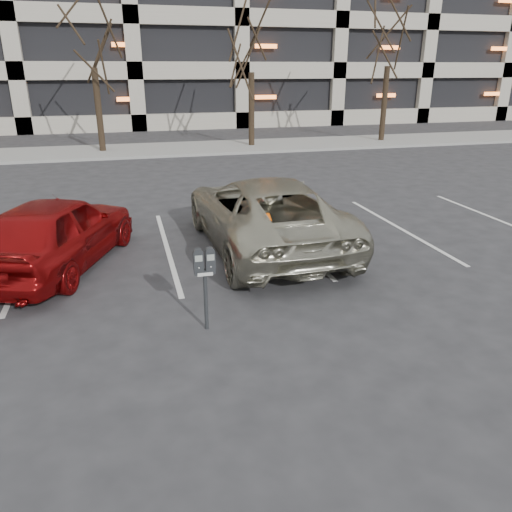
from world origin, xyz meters
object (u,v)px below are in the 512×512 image
object	(u,v)px
tree_c	(251,23)
tree_d	(392,16)
car_red	(56,232)
tree_b	(88,10)
parking_meter	(205,269)
suv_silver	(265,213)

from	to	relation	value
tree_c	tree_d	xyz separation A→B (m)	(7.00, 0.00, 0.45)
car_red	tree_b	bearing A→B (deg)	-70.06
parking_meter	suv_silver	xyz separation A→B (m)	(1.83, 3.31, -0.20)
suv_silver	tree_c	bearing A→B (deg)	-104.81
tree_c	suv_silver	bearing A→B (deg)	-103.28
suv_silver	car_red	xyz separation A→B (m)	(-4.17, -0.14, -0.04)
parking_meter	suv_silver	distance (m)	3.79
tree_d	suv_silver	size ratio (longest dim) A/B	1.49
tree_b	tree_c	world-z (taller)	tree_b
tree_b	parking_meter	bearing A→B (deg)	-83.98
tree_b	tree_d	size ratio (longest dim) A/B	0.98
tree_b	tree_d	xyz separation A→B (m)	(14.00, 0.00, 0.12)
suv_silver	car_red	distance (m)	4.17
car_red	tree_c	bearing A→B (deg)	-95.80
tree_d	parking_meter	world-z (taller)	tree_d
tree_b	tree_c	xyz separation A→B (m)	(7.00, 0.00, -0.33)
tree_c	car_red	size ratio (longest dim) A/B	1.81
tree_c	car_red	xyz separation A→B (m)	(-7.50, -14.25, -4.83)
tree_b	suv_silver	world-z (taller)	tree_b
tree_d	car_red	xyz separation A→B (m)	(-14.50, -14.25, -5.28)
tree_c	tree_d	size ratio (longest dim) A/B	0.93
tree_d	parking_meter	xyz separation A→B (m)	(-12.16, -17.42, -5.04)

